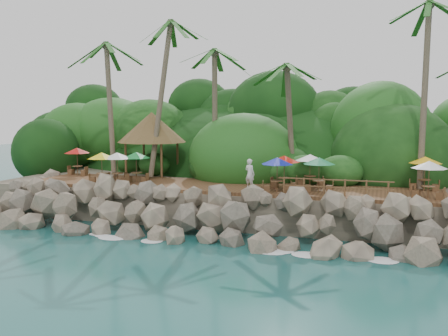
% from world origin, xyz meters
% --- Properties ---
extents(ground, '(140.00, 140.00, 0.00)m').
position_xyz_m(ground, '(0.00, 0.00, 0.00)').
color(ground, '#19514F').
rests_on(ground, ground).
extents(land_base, '(32.00, 25.20, 2.10)m').
position_xyz_m(land_base, '(0.00, 16.00, 1.05)').
color(land_base, gray).
rests_on(land_base, ground).
extents(jungle_hill, '(44.80, 28.00, 15.40)m').
position_xyz_m(jungle_hill, '(0.00, 23.50, 0.00)').
color(jungle_hill, '#143811').
rests_on(jungle_hill, ground).
extents(seawall, '(29.00, 4.00, 2.30)m').
position_xyz_m(seawall, '(0.00, 2.00, 1.15)').
color(seawall, gray).
rests_on(seawall, ground).
extents(terrace, '(26.00, 5.00, 0.20)m').
position_xyz_m(terrace, '(0.00, 6.00, 2.20)').
color(terrace, brown).
rests_on(terrace, land_base).
extents(jungle_foliage, '(44.00, 16.00, 12.00)m').
position_xyz_m(jungle_foliage, '(0.00, 15.00, 0.00)').
color(jungle_foliage, '#143811').
rests_on(jungle_foliage, ground).
extents(foam_line, '(25.20, 0.80, 0.06)m').
position_xyz_m(foam_line, '(0.00, 0.30, 0.03)').
color(foam_line, white).
rests_on(foam_line, ground).
extents(palms, '(30.18, 7.17, 12.42)m').
position_xyz_m(palms, '(2.32, 8.67, 11.62)').
color(palms, brown).
rests_on(palms, ground).
extents(palapa, '(4.99, 4.99, 4.60)m').
position_xyz_m(palapa, '(-6.63, 9.39, 5.79)').
color(palapa, brown).
rests_on(palapa, ground).
extents(dining_clusters, '(25.45, 5.05, 2.01)m').
position_xyz_m(dining_clusters, '(0.87, 6.02, 3.96)').
color(dining_clusters, brown).
rests_on(dining_clusters, terrace).
extents(railing, '(6.10, 0.10, 1.00)m').
position_xyz_m(railing, '(7.02, 3.65, 2.91)').
color(railing, brown).
rests_on(railing, terrace).
extents(waiter, '(0.78, 0.66, 1.81)m').
position_xyz_m(waiter, '(1.90, 5.14, 3.20)').
color(waiter, silver).
rests_on(waiter, terrace).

